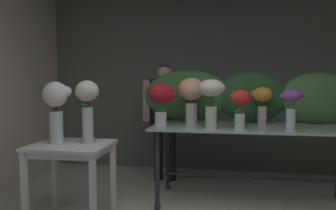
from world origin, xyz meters
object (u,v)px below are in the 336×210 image
at_px(vase_ivory_carnations, 212,96).
at_px(vase_cream_lisianthus_tall, 87,104).
at_px(side_table_white, 71,154).
at_px(vase_crimson_dahlias, 161,97).
at_px(vase_peach_anemones, 191,94).
at_px(vase_scarlet_roses, 240,104).
at_px(vase_violet_peonies, 291,104).
at_px(vase_white_roses_tall, 56,106).
at_px(florist, 165,110).
at_px(display_table_glass, 253,138).
at_px(vase_sunset_snapdragons, 262,101).

distance_m(vase_ivory_carnations, vase_cream_lisianthus_tall, 1.24).
height_order(side_table_white, vase_crimson_dahlias, vase_crimson_dahlias).
xyz_separation_m(vase_peach_anemones, vase_cream_lisianthus_tall, (-0.94, -0.68, -0.07)).
height_order(vase_crimson_dahlias, vase_scarlet_roses, vase_crimson_dahlias).
bearing_deg(vase_scarlet_roses, vase_violet_peonies, -0.84).
height_order(vase_peach_anemones, vase_scarlet_roses, vase_peach_anemones).
bearing_deg(vase_crimson_dahlias, vase_peach_anemones, 29.94).
bearing_deg(vase_white_roses_tall, side_table_white, -0.39).
bearing_deg(florist, display_table_glass, -32.28).
relative_size(florist, vase_ivory_carnations, 3.07).
xyz_separation_m(vase_ivory_carnations, vase_white_roses_tall, (-1.46, -0.45, -0.09)).
relative_size(vase_scarlet_roses, vase_white_roses_tall, 0.67).
bearing_deg(display_table_glass, vase_cream_lisianthus_tall, -158.18).
xyz_separation_m(vase_violet_peonies, vase_peach_anemones, (-1.01, 0.28, 0.08)).
relative_size(vase_scarlet_roses, vase_ivory_carnations, 0.79).
distance_m(display_table_glass, side_table_white, 1.89).
xyz_separation_m(vase_ivory_carnations, vase_cream_lisianthus_tall, (-1.17, -0.39, -0.07)).
xyz_separation_m(vase_crimson_dahlias, vase_white_roses_tall, (-0.91, -0.56, -0.06)).
xyz_separation_m(vase_peach_anemones, vase_ivory_carnations, (0.23, -0.29, 0.00)).
distance_m(side_table_white, vase_cream_lisianthus_tall, 0.51).
bearing_deg(vase_violet_peonies, florist, 146.76).
bearing_deg(vase_violet_peonies, vase_cream_lisianthus_tall, -168.52).
height_order(display_table_glass, vase_white_roses_tall, vase_white_roses_tall).
height_order(side_table_white, vase_peach_anemones, vase_peach_anemones).
xyz_separation_m(vase_crimson_dahlias, vase_cream_lisianthus_tall, (-0.63, -0.50, -0.04)).
height_order(display_table_glass, vase_peach_anemones, vase_peach_anemones).
bearing_deg(display_table_glass, vase_violet_peonies, -36.15).
xyz_separation_m(side_table_white, vase_sunset_snapdragons, (1.85, 0.78, 0.48)).
bearing_deg(vase_violet_peonies, vase_peach_anemones, 164.33).
bearing_deg(vase_sunset_snapdragons, side_table_white, -157.09).
bearing_deg(vase_white_roses_tall, vase_scarlet_roses, 14.94).
distance_m(vase_white_roses_tall, vase_cream_lisianthus_tall, 0.29).
xyz_separation_m(florist, vase_cream_lisianthus_tall, (-0.52, -1.33, 0.17)).
bearing_deg(vase_peach_anemones, vase_ivory_carnations, -51.14).
bearing_deg(side_table_white, vase_white_roses_tall, 179.61).
relative_size(vase_peach_anemones, vase_scarlet_roses, 1.31).
bearing_deg(vase_ivory_carnations, vase_violet_peonies, 0.34).
distance_m(vase_violet_peonies, vase_peach_anemones, 1.05).
bearing_deg(vase_sunset_snapdragons, vase_cream_lisianthus_tall, -157.13).
height_order(display_table_glass, vase_ivory_carnations, vase_ivory_carnations).
bearing_deg(display_table_glass, vase_sunset_snapdragons, 37.96).
distance_m(vase_crimson_dahlias, vase_white_roses_tall, 1.07).
distance_m(display_table_glass, vase_white_roses_tall, 2.06).
bearing_deg(vase_cream_lisianthus_tall, side_table_white, -156.70).
height_order(vase_violet_peonies, vase_white_roses_tall, vase_white_roses_tall).
bearing_deg(vase_ivory_carnations, florist, 124.62).
distance_m(display_table_glass, vase_peach_anemones, 0.82).
relative_size(display_table_glass, vase_sunset_snapdragons, 5.17).
xyz_separation_m(side_table_white, vase_crimson_dahlias, (0.77, 0.56, 0.52)).
distance_m(display_table_glass, vase_cream_lisianthus_tall, 1.78).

